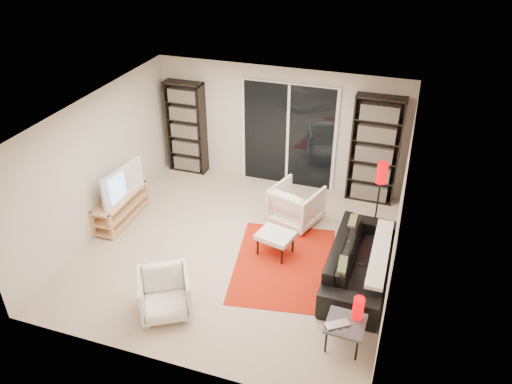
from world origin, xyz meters
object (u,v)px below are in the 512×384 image
ottoman (275,236)px  floor_lamp (381,180)px  armchair_front (165,294)px  side_table (345,325)px  bookshelf_right (375,151)px  tv_stand (121,207)px  armchair_back (296,205)px  sofa (360,261)px  bookshelf_left (186,128)px

ottoman → floor_lamp: bearing=39.0°
armchair_front → side_table: 2.52m
bookshelf_right → tv_stand: bookshelf_right is taller
tv_stand → armchair_back: size_ratio=1.64×
sofa → side_table: 1.42m
tv_stand → sofa: bearing=-3.4°
ottoman → side_table: bearing=-48.3°
bookshelf_left → floor_lamp: bookshelf_left is taller
side_table → floor_lamp: floor_lamp is taller
armchair_back → ottoman: (-0.09, -1.02, -0.02)m
tv_stand → armchair_back: armchair_back is taller
tv_stand → ottoman: tv_stand is taller
bookshelf_right → floor_lamp: 1.07m
side_table → ottoman: bearing=131.7°
tv_stand → floor_lamp: size_ratio=0.98×
side_table → floor_lamp: size_ratio=0.38×
armchair_front → floor_lamp: size_ratio=0.53×
bookshelf_left → sofa: bearing=-31.0°
bookshelf_right → tv_stand: 4.78m
bookshelf_left → armchair_back: size_ratio=2.43×
bookshelf_left → sofa: (4.01, -2.41, -0.65)m
armchair_back → side_table: (1.33, -2.61, -0.01)m
bookshelf_left → armchair_back: bearing=-24.4°
tv_stand → armchair_front: 2.63m
tv_stand → floor_lamp: floor_lamp is taller
bookshelf_left → side_table: bearing=-43.6°
bookshelf_left → armchair_back: 3.01m
tv_stand → armchair_front: (1.85, -1.86, 0.06)m
bookshelf_left → armchair_front: bearing=-69.5°
bookshelf_right → ottoman: size_ratio=3.18×
floor_lamp → ottoman: bearing=-141.0°
tv_stand → side_table: (4.36, -1.68, 0.09)m
tv_stand → floor_lamp: (4.42, 1.11, 0.76)m
bookshelf_left → ottoman: (2.60, -2.24, -0.63)m
armchair_back → armchair_front: (-1.18, -2.79, -0.04)m
bookshelf_left → side_table: size_ratio=3.79×
armchair_front → side_table: size_ratio=1.39×
side_table → armchair_back: bearing=117.0°
armchair_back → side_table: armchair_back is taller
sofa → floor_lamp: size_ratio=1.64×
armchair_front → tv_stand: bearing=104.2°
tv_stand → sofa: size_ratio=0.60×
bookshelf_right → ottoman: (-1.25, -2.24, -0.70)m
bookshelf_right → sofa: size_ratio=0.95×
sofa → ottoman: 1.42m
ottoman → armchair_front: bearing=-121.7°
floor_lamp → bookshelf_right: bearing=102.5°
bookshelf_left → floor_lamp: (4.08, -1.04, 0.04)m
tv_stand → side_table: tv_stand is taller
bookshelf_left → armchair_front: 4.33m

